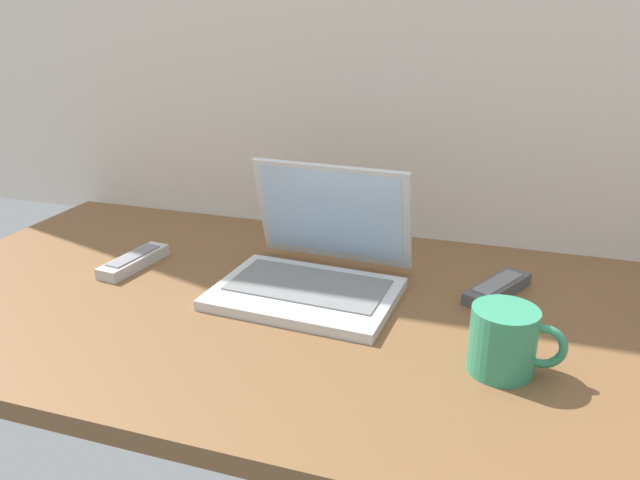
# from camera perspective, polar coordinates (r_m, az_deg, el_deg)

# --- Properties ---
(desk) EXTENTS (1.60, 0.76, 0.03)m
(desk) POSITION_cam_1_polar(r_m,az_deg,el_deg) (1.03, 1.80, -7.26)
(desk) COLOR brown
(desk) RESTS_ON ground
(laptop) EXTENTS (0.32, 0.29, 0.21)m
(laptop) POSITION_cam_1_polar(r_m,az_deg,el_deg) (1.07, -0.49, -2.32)
(laptop) COLOR silver
(laptop) RESTS_ON desk
(coffee_mug) EXTENTS (0.13, 0.09, 0.10)m
(coffee_mug) POSITION_cam_1_polar(r_m,az_deg,el_deg) (0.87, 17.09, -9.09)
(coffee_mug) COLOR #338C66
(coffee_mug) RESTS_ON desk
(remote_control_near) EXTENTS (0.11, 0.16, 0.02)m
(remote_control_near) POSITION_cam_1_polar(r_m,az_deg,el_deg) (1.11, 16.42, -4.41)
(remote_control_near) COLOR #4C4C51
(remote_control_near) RESTS_ON desk
(remote_control_far) EXTENTS (0.07, 0.16, 0.02)m
(remote_control_far) POSITION_cam_1_polar(r_m,az_deg,el_deg) (1.23, -17.18, -1.92)
(remote_control_far) COLOR #B7B7B7
(remote_control_far) RESTS_ON desk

